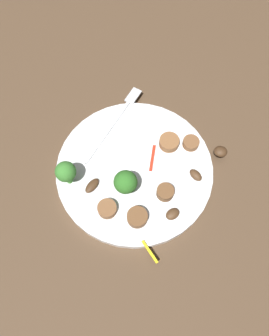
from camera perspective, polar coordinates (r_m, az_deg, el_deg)
The scene contains 16 objects.
ground_plane at distance 0.58m, azimuth 0.00°, elevation -0.55°, with size 1.40×1.40×0.00m, color #4C3826.
plate at distance 0.57m, azimuth 0.00°, elevation -0.28°, with size 0.27×0.27×0.01m, color white.
fork at distance 0.61m, azimuth -3.01°, elevation 8.38°, with size 0.18×0.02×0.00m.
broccoli_floret_0 at distance 0.52m, azimuth -1.54°, elevation -2.44°, with size 0.04×0.04×0.05m.
broccoli_floret_1 at distance 0.54m, azimuth -11.61°, elevation -0.68°, with size 0.03×0.03×0.06m.
sausage_slice_0 at distance 0.59m, azimuth 9.56°, elevation 4.22°, with size 0.03×0.03×0.01m, color brown.
sausage_slice_1 at distance 0.58m, azimuth 5.91°, elevation 4.37°, with size 0.03×0.03×0.01m, color brown.
sausage_slice_2 at distance 0.54m, azimuth 5.25°, elevation -4.12°, with size 0.03×0.03×0.02m, color brown.
sausage_slice_3 at distance 0.53m, azimuth 0.48°, elevation -8.37°, with size 0.03×0.03×0.02m, color brown.
sausage_slice_4 at distance 0.54m, azimuth -4.67°, elevation -6.93°, with size 0.03×0.03×0.01m, color brown.
mushroom_0 at distance 0.55m, azimuth -7.23°, elevation -2.99°, with size 0.03×0.01×0.01m, color #422B19.
mushroom_1 at distance 0.54m, azimuth 6.50°, elevation -7.78°, with size 0.02×0.02×0.01m, color #4C331E.
mushroom_2 at distance 0.56m, azimuth 10.38°, elevation -1.18°, with size 0.02×0.02×0.01m, color #4C331E.
mushroom_3 at distance 0.59m, azimuth 14.43°, elevation 2.73°, with size 0.02×0.02×0.01m, color #422B19.
pepper_strip_0 at distance 0.57m, azimuth 3.07°, elevation 1.73°, with size 0.05×0.00×0.00m, color red.
pepper_strip_1 at distance 0.52m, azimuth 2.62°, elevation -14.04°, with size 0.04×0.00×0.00m, color yellow.
Camera 1 is at (-0.20, -0.13, 0.53)m, focal length 35.83 mm.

